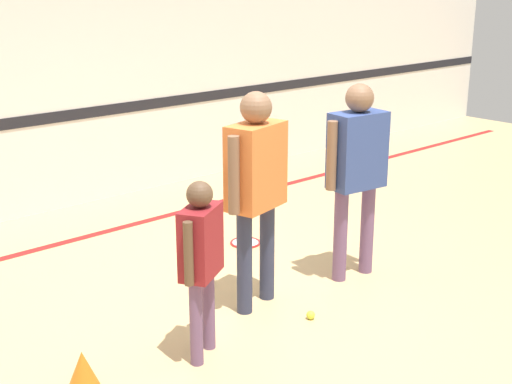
% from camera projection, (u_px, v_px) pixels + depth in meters
% --- Properties ---
extents(ground_plane, '(16.00, 16.00, 0.00)m').
position_uv_depth(ground_plane, '(266.00, 304.00, 5.60)').
color(ground_plane, tan).
extents(wall_back, '(16.00, 0.07, 3.20)m').
position_uv_depth(wall_back, '(54.00, 63.00, 7.50)').
color(wall_back, silver).
rests_on(wall_back, ground_plane).
extents(floor_stripe, '(14.40, 0.10, 0.01)m').
position_uv_depth(floor_stripe, '(114.00, 229.00, 7.24)').
color(floor_stripe, red).
rests_on(floor_stripe, ground_plane).
extents(person_instructor, '(0.62, 0.36, 1.68)m').
position_uv_depth(person_instructor, '(256.00, 177.00, 5.30)').
color(person_instructor, '#2D334C').
rests_on(person_instructor, ground_plane).
extents(person_student_left, '(0.41, 0.34, 1.24)m').
position_uv_depth(person_student_left, '(201.00, 251.00, 4.63)').
color(person_student_left, '#6B4C70').
rests_on(person_student_left, ground_plane).
extents(person_student_right, '(0.62, 0.31, 1.66)m').
position_uv_depth(person_student_right, '(357.00, 160.00, 5.84)').
color(person_student_right, '#6B4C70').
rests_on(person_student_right, ground_plane).
extents(racket_spare_on_floor, '(0.44, 0.51, 0.03)m').
position_uv_depth(racket_spare_on_floor, '(245.00, 242.00, 6.88)').
color(racket_spare_on_floor, red).
rests_on(racket_spare_on_floor, ground_plane).
extents(tennis_ball_near_instructor, '(0.07, 0.07, 0.07)m').
position_uv_depth(tennis_ball_near_instructor, '(311.00, 315.00, 5.35)').
color(tennis_ball_near_instructor, '#CCE038').
rests_on(tennis_ball_near_instructor, ground_plane).
extents(tennis_ball_by_spare_racket, '(0.07, 0.07, 0.07)m').
position_uv_depth(tennis_ball_by_spare_racket, '(246.00, 233.00, 7.05)').
color(tennis_ball_by_spare_racket, '#CCE038').
rests_on(tennis_ball_by_spare_racket, ground_plane).
extents(training_cone, '(0.20, 0.20, 0.25)m').
position_uv_depth(training_cone, '(83.00, 369.00, 4.45)').
color(training_cone, orange).
rests_on(training_cone, ground_plane).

